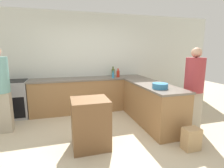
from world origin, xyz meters
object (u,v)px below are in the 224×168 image
at_px(hot_sauce_bottle, 118,74).
at_px(person_by_range, 0,87).
at_px(island_table, 90,123).
at_px(mixing_bowl, 160,86).
at_px(paper_bag, 191,139).
at_px(dish_soap_bottle, 113,75).
at_px(person_at_peninsula, 194,87).
at_px(olive_oil_bottle, 113,72).
at_px(range_oven, 15,99).

distance_m(hot_sauce_bottle, person_by_range, 2.85).
bearing_deg(island_table, mixing_bowl, 6.42).
bearing_deg(person_by_range, paper_bag, -26.51).
relative_size(island_table, paper_bag, 2.27).
bearing_deg(dish_soap_bottle, island_table, -117.80).
height_order(island_table, person_at_peninsula, person_at_peninsula).
bearing_deg(paper_bag, person_at_peninsula, 50.65).
xyz_separation_m(hot_sauce_bottle, person_at_peninsula, (1.05, -1.78, -0.09)).
bearing_deg(olive_oil_bottle, dish_soap_bottle, -106.40).
bearing_deg(range_oven, dish_soap_bottle, -4.30).
bearing_deg(person_at_peninsula, range_oven, 154.04).
xyz_separation_m(range_oven, dish_soap_bottle, (2.50, -0.19, 0.54)).
xyz_separation_m(hot_sauce_bottle, person_by_range, (-2.73, -0.83, -0.08)).
relative_size(range_oven, mixing_bowl, 3.07).
relative_size(mixing_bowl, hot_sauce_bottle, 1.27).
height_order(mixing_bowl, hot_sauce_bottle, hot_sauce_bottle).
xyz_separation_m(mixing_bowl, hot_sauce_bottle, (-0.31, 1.73, 0.04)).
relative_size(olive_oil_bottle, paper_bag, 0.73).
height_order(island_table, paper_bag, island_table).
distance_m(dish_soap_bottle, hot_sauce_bottle, 0.25).
bearing_deg(person_at_peninsula, mixing_bowl, 175.63).
bearing_deg(mixing_bowl, range_oven, 149.50).
height_order(person_by_range, paper_bag, person_by_range).
bearing_deg(hot_sauce_bottle, person_at_peninsula, -59.55).
relative_size(mixing_bowl, paper_bag, 0.80).
bearing_deg(hot_sauce_bottle, range_oven, 179.27).
bearing_deg(hot_sauce_bottle, olive_oil_bottle, 111.73).
height_order(range_oven, olive_oil_bottle, olive_oil_bottle).
bearing_deg(paper_bag, mixing_bowl, 105.93).
relative_size(island_table, person_at_peninsula, 0.50).
relative_size(island_table, person_by_range, 0.49).
height_order(olive_oil_bottle, dish_soap_bottle, olive_oil_bottle).
bearing_deg(hot_sauce_bottle, paper_bag, -78.22).
xyz_separation_m(hot_sauce_bottle, paper_bag, (0.51, -2.44, -0.82)).
height_order(mixing_bowl, dish_soap_bottle, dish_soap_bottle).
height_order(range_oven, paper_bag, range_oven).
distance_m(range_oven, hot_sauce_bottle, 2.74).
distance_m(olive_oil_bottle, dish_soap_bottle, 0.38).
height_order(mixing_bowl, person_at_peninsula, person_at_peninsula).
bearing_deg(mixing_bowl, paper_bag, -74.07).
bearing_deg(paper_bag, person_by_range, 153.49).
bearing_deg(person_at_peninsula, person_by_range, 165.79).
distance_m(range_oven, mixing_bowl, 3.51).
relative_size(olive_oil_bottle, person_by_range, 0.16).
distance_m(hot_sauce_bottle, person_at_peninsula, 2.07).
bearing_deg(dish_soap_bottle, paper_bag, -73.00).
xyz_separation_m(dish_soap_bottle, person_at_peninsula, (1.24, -1.63, -0.07)).
xyz_separation_m(person_at_peninsula, paper_bag, (-0.54, -0.66, -0.73)).
bearing_deg(range_oven, mixing_bowl, -30.50).
xyz_separation_m(person_by_range, person_at_peninsula, (3.78, -0.96, -0.01)).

